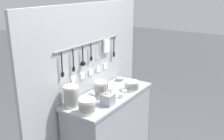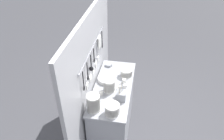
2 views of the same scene
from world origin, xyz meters
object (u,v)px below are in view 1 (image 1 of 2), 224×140
at_px(bowl_stack_back_corner, 101,89).
at_px(cup_back_right, 121,96).
at_px(bowl_stack_tall_left, 132,86).
at_px(cup_mid_row, 114,95).
at_px(plate_stack, 107,88).
at_px(cup_back_left, 90,96).
at_px(steel_mixing_bowl, 120,79).
at_px(bowl_stack_short_front, 87,106).
at_px(cutlery_caddy, 108,99).
at_px(cup_beside_plates, 95,103).
at_px(cup_front_left, 124,92).
at_px(bowl_stack_nested_right, 71,96).

relative_size(bowl_stack_back_corner, cup_back_right, 3.40).
bearing_deg(bowl_stack_back_corner, bowl_stack_tall_left, -26.47).
relative_size(bowl_stack_back_corner, cup_mid_row, 3.40).
bearing_deg(cup_back_right, bowl_stack_tall_left, 3.05).
xyz_separation_m(bowl_stack_tall_left, plate_stack, (-0.15, 0.25, -0.03)).
bearing_deg(plate_stack, cup_back_left, 177.29).
bearing_deg(steel_mixing_bowl, bowl_stack_short_front, -167.01).
relative_size(plate_stack, cutlery_caddy, 0.92).
relative_size(bowl_stack_short_front, cup_beside_plates, 3.26).
bearing_deg(cup_back_left, cup_front_left, -40.22).
relative_size(cutlery_caddy, cup_back_left, 5.07).
bearing_deg(bowl_stack_nested_right, bowl_stack_tall_left, -22.39).
height_order(cutlery_caddy, cup_front_left, cutlery_caddy).
bearing_deg(plate_stack, bowl_stack_tall_left, -58.50).
distance_m(bowl_stack_short_front, cup_mid_row, 0.45).
relative_size(bowl_stack_tall_left, bowl_stack_short_front, 0.98).
bearing_deg(bowl_stack_back_corner, bowl_stack_nested_right, 161.95).
xyz_separation_m(bowl_stack_back_corner, cup_back_right, (0.10, -0.19, -0.06)).
bearing_deg(cutlery_caddy, bowl_stack_tall_left, -0.99).
height_order(bowl_stack_short_front, plate_stack, bowl_stack_short_front).
distance_m(bowl_stack_back_corner, plate_stack, 0.23).
xyz_separation_m(cup_back_left, cup_back_right, (0.19, -0.28, 0.00)).
xyz_separation_m(plate_stack, cup_front_left, (0.01, -0.24, -0.00)).
xyz_separation_m(bowl_stack_nested_right, cup_mid_row, (0.42, -0.24, -0.09)).
bearing_deg(cutlery_caddy, plate_stack, 36.55).
bearing_deg(cup_front_left, cup_back_left, 139.78).
bearing_deg(bowl_stack_nested_right, cutlery_caddy, -50.85).
xyz_separation_m(cup_front_left, cup_beside_plates, (-0.42, 0.09, 0.00)).
xyz_separation_m(bowl_stack_short_front, cup_beside_plates, (0.17, 0.03, -0.05)).
xyz_separation_m(bowl_stack_short_front, bowl_stack_nested_right, (0.03, 0.22, 0.04)).
bearing_deg(bowl_stack_nested_right, cup_back_right, -33.88).
relative_size(bowl_stack_tall_left, cup_back_right, 3.19).
bearing_deg(plate_stack, bowl_stack_back_corner, -160.27).
distance_m(cup_front_left, cup_back_left, 0.39).
xyz_separation_m(bowl_stack_back_corner, cup_back_left, (-0.09, 0.09, -0.06)).
bearing_deg(bowl_stack_nested_right, cup_mid_row, -30.04).
height_order(bowl_stack_nested_right, steel_mixing_bowl, bowl_stack_nested_right).
bearing_deg(bowl_stack_short_front, cup_front_left, -5.69).
relative_size(bowl_stack_back_corner, steel_mixing_bowl, 1.61).
relative_size(bowl_stack_tall_left, bowl_stack_nested_right, 0.75).
relative_size(bowl_stack_short_front, steel_mixing_bowl, 1.54).
bearing_deg(cup_beside_plates, cutlery_caddy, -47.20).
height_order(cup_beside_plates, cup_mid_row, same).
height_order(cutlery_caddy, cup_beside_plates, cutlery_caddy).
relative_size(plate_stack, cup_mid_row, 4.67).
height_order(cup_back_left, cup_mid_row, same).
xyz_separation_m(bowl_stack_nested_right, cup_back_left, (0.27, -0.03, -0.09)).
bearing_deg(cup_mid_row, steel_mixing_bowl, 25.25).
xyz_separation_m(bowl_stack_short_front, cup_mid_row, (0.44, -0.02, -0.05)).
height_order(bowl_stack_nested_right, cup_mid_row, bowl_stack_nested_right).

